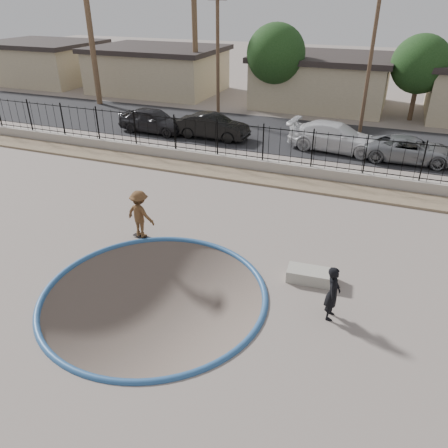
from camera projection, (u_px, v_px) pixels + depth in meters
ground at (270, 179)px, 24.65m from camera, size 120.00×120.00×2.20m
bowl_pit at (154, 295)px, 13.47m from camera, size 6.84×6.84×1.80m
coping_ring at (154, 295)px, 13.47m from camera, size 7.04×7.04×0.20m
rock_strip at (256, 177)px, 21.81m from camera, size 42.00×1.60×0.11m
retaining_wall at (262, 166)px, 22.60m from camera, size 42.00×0.45×0.60m
fence at (263, 143)px, 22.03m from camera, size 40.00×0.04×1.80m
street at (292, 136)px, 28.23m from camera, size 90.00×8.00×0.04m
house_west_far at (45, 62)px, 44.12m from camera, size 10.60×8.60×3.90m
house_west at (158, 69)px, 39.93m from camera, size 11.60×8.60×3.90m
house_center at (322, 80)px, 35.10m from camera, size 10.60×8.60×3.90m
palm_mid at (194, 14)px, 34.04m from camera, size 2.30×2.30×9.30m
utility_pole_left at (218, 51)px, 29.59m from camera, size 1.70×0.24×9.00m
utility_pole_mid at (371, 54)px, 26.25m from camera, size 1.70×0.24×9.50m
street_tree_left at (276, 54)px, 32.15m from camera, size 4.32×4.32×6.36m
street_tree_mid at (421, 64)px, 29.91m from camera, size 3.96×3.96×5.83m
skater at (140, 216)px, 16.16m from camera, size 1.28×0.87×1.83m
skateboard at (142, 236)px, 16.57m from camera, size 0.80×0.28×0.07m
videographer at (333, 293)px, 12.19m from camera, size 0.41×0.62×1.67m
concrete_ledge at (312, 276)px, 14.04m from camera, size 1.65×0.83×0.40m
car_a at (153, 120)px, 28.54m from camera, size 4.69×2.07×1.57m
car_b at (213, 126)px, 27.33m from camera, size 4.59×1.61×1.51m
car_c at (336, 137)px, 25.25m from camera, size 5.65×2.74×1.59m
car_d at (410, 149)px, 23.62m from camera, size 4.87×2.33×1.34m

